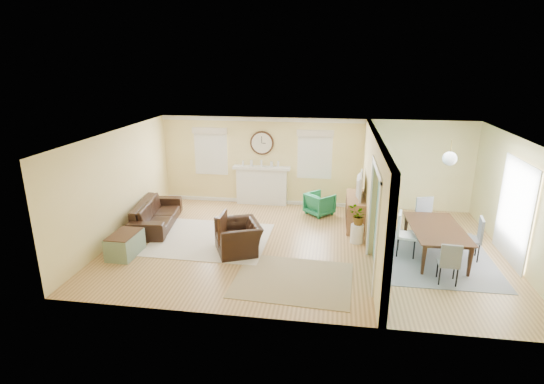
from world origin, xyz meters
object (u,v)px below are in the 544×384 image
object	(u,v)px
sofa	(156,214)
credenza	(356,211)
green_chair	(320,204)
eames_chair	(238,237)
dining_table	(437,242)

from	to	relation	value
sofa	credenza	world-z (taller)	credenza
green_chair	credenza	size ratio (longest dim) A/B	0.47
green_chair	credenza	distance (m)	1.21
eames_chair	dining_table	size ratio (longest dim) A/B	0.54
sofa	dining_table	bearing A→B (deg)	-105.45
green_chair	credenza	xyz separation A→B (m)	(0.96, -0.73, 0.09)
credenza	dining_table	xyz separation A→B (m)	(1.69, -1.60, -0.05)
green_chair	credenza	bearing A→B (deg)	-173.30
green_chair	dining_table	distance (m)	3.54
sofa	green_chair	size ratio (longest dim) A/B	3.32
eames_chair	green_chair	distance (m)	3.22
sofa	green_chair	distance (m)	4.44
eames_chair	credenza	size ratio (longest dim) A/B	0.73
sofa	green_chair	xyz separation A→B (m)	(4.18, 1.50, -0.02)
sofa	credenza	distance (m)	5.20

